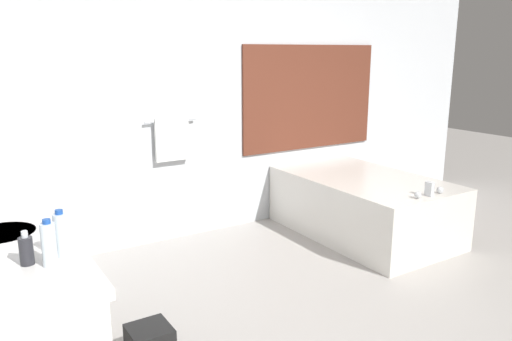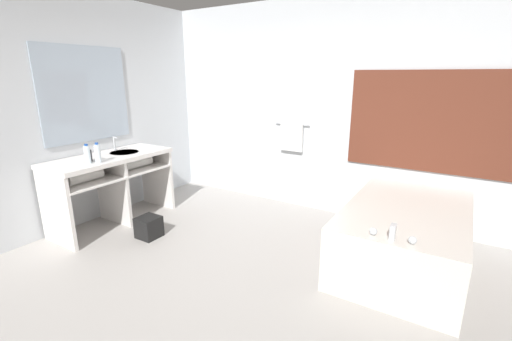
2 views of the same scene
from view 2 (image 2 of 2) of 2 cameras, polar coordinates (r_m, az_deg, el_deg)
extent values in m
plane|color=#A8A39E|center=(3.14, -7.65, -18.88)|extent=(16.00, 16.00, 0.00)
cube|color=silver|center=(4.55, 9.97, 10.06)|extent=(7.40, 0.06, 2.70)
cube|color=brown|center=(4.20, 26.82, 7.22)|extent=(1.70, 0.02, 1.10)
cylinder|color=silver|center=(4.63, 6.06, 7.81)|extent=(0.50, 0.02, 0.02)
cube|color=white|center=(4.64, 5.94, 5.72)|extent=(0.32, 0.04, 0.40)
cube|color=silver|center=(4.40, -31.71, 7.81)|extent=(0.06, 7.40, 2.70)
cube|color=#A3B2C1|center=(4.58, -26.59, 11.28)|extent=(0.02, 1.10, 1.10)
cube|color=white|center=(4.42, -23.27, 2.00)|extent=(0.63, 1.44, 0.05)
cube|color=white|center=(4.47, -22.99, -0.59)|extent=(0.60, 1.37, 0.02)
cylinder|color=white|center=(4.55, -21.04, 2.25)|extent=(0.34, 0.34, 0.10)
cube|color=white|center=(4.19, -30.40, -5.72)|extent=(0.58, 0.04, 0.80)
cube|color=white|center=(4.53, -22.69, -3.25)|extent=(0.58, 0.04, 0.80)
cube|color=white|center=(4.94, -16.18, -1.12)|extent=(0.58, 0.04, 0.80)
cylinder|color=white|center=(4.22, -26.64, -0.85)|extent=(0.13, 0.40, 0.13)
cylinder|color=white|center=(4.62, -19.15, 1.27)|extent=(0.13, 0.40, 0.13)
cylinder|color=silver|center=(4.67, -22.42, 3.21)|extent=(0.04, 0.04, 0.02)
cylinder|color=silver|center=(4.65, -22.53, 4.29)|extent=(0.02, 0.02, 0.16)
cube|color=silver|center=(4.61, -22.33, 5.10)|extent=(0.07, 0.01, 0.01)
cube|color=silver|center=(3.64, 23.52, -9.86)|extent=(1.04, 1.73, 0.58)
ellipsoid|color=white|center=(3.58, 23.76, -7.83)|extent=(0.75, 1.25, 0.30)
cube|color=silver|center=(2.80, 21.84, -9.49)|extent=(0.04, 0.07, 0.12)
sphere|color=silver|center=(2.83, 18.97, -9.56)|extent=(0.06, 0.06, 0.06)
sphere|color=silver|center=(2.80, 24.63, -10.51)|extent=(0.06, 0.06, 0.06)
cylinder|color=white|center=(4.09, -26.30, 2.38)|extent=(0.06, 0.06, 0.19)
cylinder|color=#1E4CA8|center=(4.07, -26.48, 3.84)|extent=(0.03, 0.03, 0.02)
cylinder|color=white|center=(4.07, -24.87, 2.56)|extent=(0.06, 0.06, 0.20)
cylinder|color=#1E4CA8|center=(4.05, -25.05, 4.10)|extent=(0.03, 0.03, 0.02)
cylinder|color=#28282D|center=(4.20, -26.06, 2.24)|extent=(0.06, 0.06, 0.12)
cylinder|color=silver|center=(4.18, -26.19, 3.27)|extent=(0.03, 0.03, 0.03)
cube|color=black|center=(4.09, -17.44, -8.99)|extent=(0.24, 0.24, 0.24)
camera|label=1|loc=(3.73, -60.74, 7.66)|focal=35.00mm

